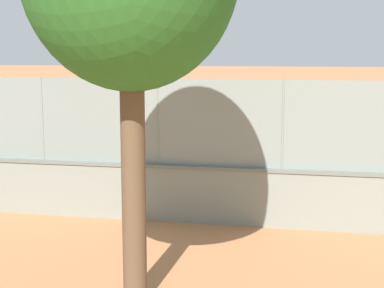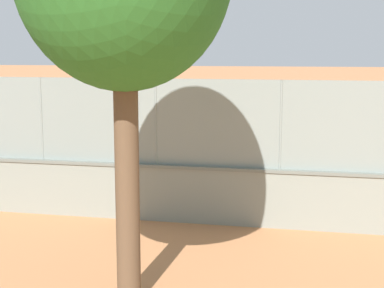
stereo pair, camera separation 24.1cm
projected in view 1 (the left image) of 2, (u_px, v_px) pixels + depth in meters
The scene contains 8 objects.
ground_plane at pixel (240, 147), 27.07m from camera, with size 260.00×260.00×0.00m, color #B27247.
perimeter_wall at pixel (218, 194), 15.15m from camera, with size 29.59×1.06×1.51m.
fence_panel_on_wall at pixel (219, 123), 14.85m from camera, with size 29.06×0.68×2.24m.
player_crossing_court at pixel (266, 148), 20.80m from camera, with size 1.25×0.74×1.69m.
player_baseline_waiting at pixel (204, 149), 21.33m from camera, with size 0.64×0.91×1.50m.
player_at_service_line at pixel (81, 155), 20.22m from camera, with size 0.69×0.81×1.47m.
sports_ball at pixel (253, 159), 19.17m from camera, with size 0.11×0.11×0.11m, color white.
courtside_bench at pixel (175, 187), 17.28m from camera, with size 1.61×0.41×0.87m.
Camera 1 is at (-2.43, 26.68, 4.49)m, focal length 54.54 mm.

